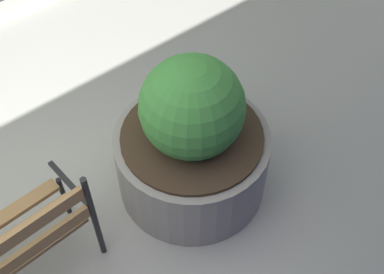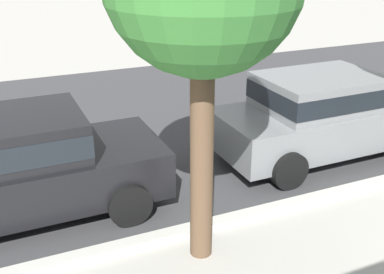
% 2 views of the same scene
% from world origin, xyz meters
% --- Properties ---
extents(ground_plane, '(80.00, 80.00, 0.00)m').
position_xyz_m(ground_plane, '(0.00, 0.00, 0.00)').
color(ground_plane, '#9E9B93').
extents(concrete_planter, '(1.21, 1.21, 1.31)m').
position_xyz_m(concrete_planter, '(1.54, -0.26, 0.52)').
color(concrete_planter, gray).
rests_on(concrete_planter, ground).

